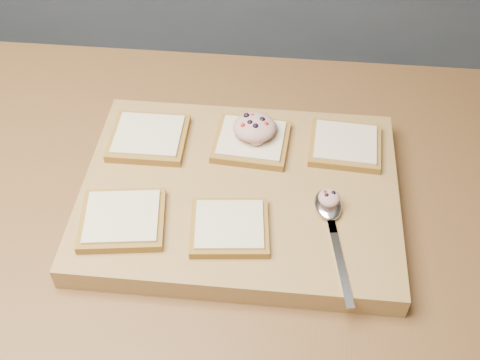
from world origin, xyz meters
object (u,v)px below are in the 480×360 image
object	(u,v)px
tuna_salad_dollop	(254,127)
spoon	(330,213)
bread_far_center	(251,141)
cutting_board	(240,194)

from	to	relation	value
tuna_salad_dollop	spoon	size ratio (longest dim) A/B	0.34
bread_far_center	tuna_salad_dollop	bearing A→B (deg)	56.24
cutting_board	bread_far_center	size ratio (longest dim) A/B	3.84
bread_far_center	spoon	distance (m)	0.19
spoon	tuna_salad_dollop	bearing A→B (deg)	130.33
tuna_salad_dollop	spoon	bearing A→B (deg)	-49.67
bread_far_center	tuna_salad_dollop	world-z (taller)	tuna_salad_dollop
cutting_board	tuna_salad_dollop	size ratio (longest dim) A/B	6.93
cutting_board	bread_far_center	distance (m)	0.10
bread_far_center	tuna_salad_dollop	xyz separation A→B (m)	(0.00, 0.01, 0.02)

